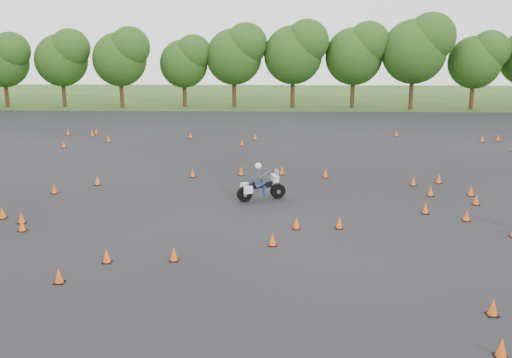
{
  "coord_description": "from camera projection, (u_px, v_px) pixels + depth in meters",
  "views": [
    {
      "loc": [
        0.75,
        -20.14,
        7.2
      ],
      "look_at": [
        0.0,
        4.0,
        1.2
      ],
      "focal_mm": 40.0,
      "sensor_mm": 36.0,
      "label": 1
    }
  ],
  "objects": [
    {
      "name": "asphalt_pad",
      "position": [
        257.0,
        193.0,
        27.12
      ],
      "size": [
        62.0,
        62.0,
        0.0
      ],
      "primitive_type": "plane",
      "color": "black",
      "rests_on": "ground"
    },
    {
      "name": "ground",
      "position": [
        253.0,
        236.0,
        21.3
      ],
      "size": [
        140.0,
        140.0,
        0.0
      ],
      "primitive_type": "plane",
      "color": "#2D5119",
      "rests_on": "ground"
    },
    {
      "name": "rider_grey",
      "position": [
        261.0,
        181.0,
        25.8
      ],
      "size": [
        2.4,
        1.51,
        1.78
      ],
      "primitive_type": null,
      "rotation": [
        0.0,
        0.0,
        0.38
      ],
      "color": "#38393F",
      "rests_on": "ground"
    },
    {
      "name": "traffic_cones",
      "position": [
        257.0,
        187.0,
        27.39
      ],
      "size": [
        36.73,
        32.7,
        0.45
      ],
      "color": "#ED5309",
      "rests_on": "asphalt_pad"
    },
    {
      "name": "treeline",
      "position": [
        292.0,
        66.0,
        53.95
      ],
      "size": [
        86.95,
        32.21,
        10.73
      ],
      "color": "#224413",
      "rests_on": "ground"
    }
  ]
}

